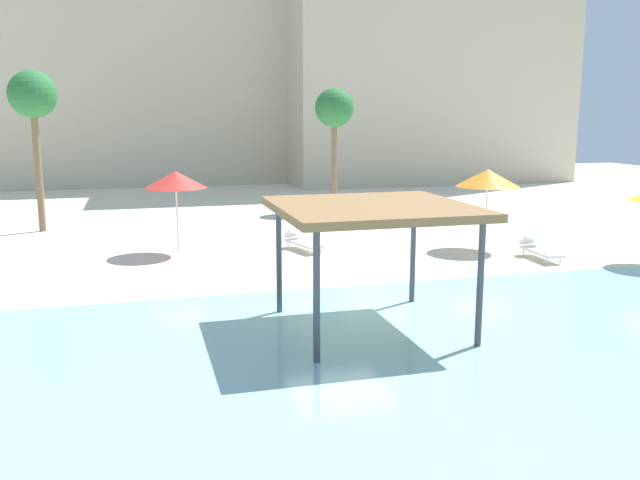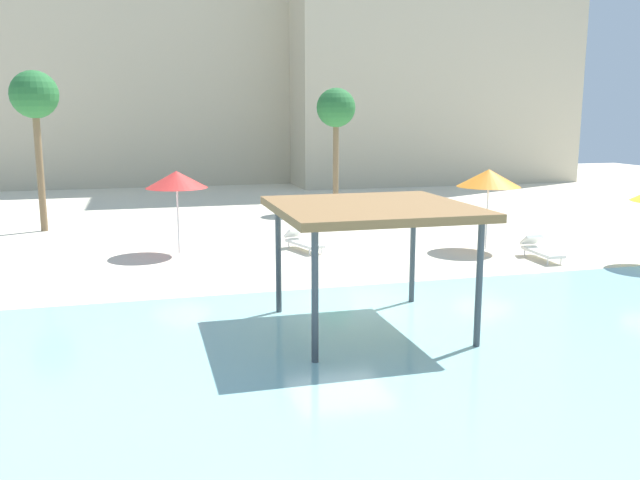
{
  "view_description": "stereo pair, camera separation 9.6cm",
  "coord_description": "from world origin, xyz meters",
  "px_view_note": "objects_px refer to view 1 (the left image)",
  "views": [
    {
      "loc": [
        -4.88,
        -15.83,
        4.82
      ],
      "look_at": [
        0.02,
        2.0,
        1.3
      ],
      "focal_mm": 37.66,
      "sensor_mm": 36.0,
      "label": 1
    },
    {
      "loc": [
        -4.79,
        -15.85,
        4.82
      ],
      "look_at": [
        0.02,
        2.0,
        1.3
      ],
      "focal_mm": 37.66,
      "sensor_mm": 36.0,
      "label": 2
    }
  ],
  "objects_px": {
    "beach_umbrella_red_1": "(176,180)",
    "lounge_chair_0": "(539,249)",
    "palm_tree_0": "(334,110)",
    "shade_pavilion": "(372,212)",
    "beach_umbrella_orange_3": "(488,178)",
    "palm_tree_1": "(33,99)",
    "lounge_chair_1": "(302,241)"
  },
  "relations": [
    {
      "from": "beach_umbrella_red_1",
      "to": "lounge_chair_0",
      "type": "distance_m",
      "value": 12.51
    },
    {
      "from": "lounge_chair_0",
      "to": "palm_tree_0",
      "type": "relative_size",
      "value": 0.32
    },
    {
      "from": "shade_pavilion",
      "to": "beach_umbrella_orange_3",
      "type": "xyz_separation_m",
      "value": [
        7.02,
        7.51,
        -0.12
      ]
    },
    {
      "from": "shade_pavilion",
      "to": "beach_umbrella_red_1",
      "type": "distance_m",
      "value": 10.32
    },
    {
      "from": "beach_umbrella_orange_3",
      "to": "lounge_chair_0",
      "type": "distance_m",
      "value": 3.11
    },
    {
      "from": "beach_umbrella_orange_3",
      "to": "palm_tree_1",
      "type": "height_order",
      "value": "palm_tree_1"
    },
    {
      "from": "shade_pavilion",
      "to": "beach_umbrella_orange_3",
      "type": "height_order",
      "value": "beach_umbrella_orange_3"
    },
    {
      "from": "lounge_chair_0",
      "to": "beach_umbrella_orange_3",
      "type": "bearing_deg",
      "value": -152.37
    },
    {
      "from": "lounge_chair_0",
      "to": "palm_tree_1",
      "type": "distance_m",
      "value": 20.18
    },
    {
      "from": "palm_tree_1",
      "to": "palm_tree_0",
      "type": "bearing_deg",
      "value": 10.78
    },
    {
      "from": "shade_pavilion",
      "to": "lounge_chair_0",
      "type": "relative_size",
      "value": 2.18
    },
    {
      "from": "lounge_chair_0",
      "to": "palm_tree_1",
      "type": "height_order",
      "value": "palm_tree_1"
    },
    {
      "from": "shade_pavilion",
      "to": "lounge_chair_1",
      "type": "height_order",
      "value": "shade_pavilion"
    },
    {
      "from": "lounge_chair_0",
      "to": "palm_tree_1",
      "type": "bearing_deg",
      "value": -118.95
    },
    {
      "from": "lounge_chair_0",
      "to": "lounge_chair_1",
      "type": "xyz_separation_m",
      "value": [
        -7.34,
        3.49,
        0.0
      ]
    },
    {
      "from": "beach_umbrella_red_1",
      "to": "lounge_chair_1",
      "type": "distance_m",
      "value": 4.86
    },
    {
      "from": "beach_umbrella_red_1",
      "to": "shade_pavilion",
      "type": "bearing_deg",
      "value": -69.28
    },
    {
      "from": "lounge_chair_1",
      "to": "palm_tree_0",
      "type": "height_order",
      "value": "palm_tree_0"
    },
    {
      "from": "shade_pavilion",
      "to": "lounge_chair_1",
      "type": "xyz_separation_m",
      "value": [
        0.61,
        9.04,
        -2.34
      ]
    },
    {
      "from": "lounge_chair_1",
      "to": "beach_umbrella_red_1",
      "type": "bearing_deg",
      "value": -115.66
    },
    {
      "from": "palm_tree_0",
      "to": "beach_umbrella_orange_3",
      "type": "bearing_deg",
      "value": -76.95
    },
    {
      "from": "beach_umbrella_orange_3",
      "to": "lounge_chair_1",
      "type": "distance_m",
      "value": 6.95
    },
    {
      "from": "shade_pavilion",
      "to": "beach_umbrella_orange_3",
      "type": "relative_size",
      "value": 1.46
    },
    {
      "from": "lounge_chair_1",
      "to": "shade_pavilion",
      "type": "bearing_deg",
      "value": -21.31
    },
    {
      "from": "lounge_chair_1",
      "to": "palm_tree_0",
      "type": "distance_m",
      "value": 10.97
    },
    {
      "from": "beach_umbrella_red_1",
      "to": "lounge_chair_0",
      "type": "relative_size",
      "value": 1.49
    },
    {
      "from": "shade_pavilion",
      "to": "palm_tree_0",
      "type": "relative_size",
      "value": 0.69
    },
    {
      "from": "beach_umbrella_red_1",
      "to": "palm_tree_0",
      "type": "distance_m",
      "value": 12.06
    },
    {
      "from": "beach_umbrella_red_1",
      "to": "palm_tree_0",
      "type": "relative_size",
      "value": 0.48
    },
    {
      "from": "beach_umbrella_red_1",
      "to": "palm_tree_1",
      "type": "relative_size",
      "value": 0.44
    },
    {
      "from": "lounge_chair_1",
      "to": "palm_tree_1",
      "type": "relative_size",
      "value": 0.31
    },
    {
      "from": "shade_pavilion",
      "to": "beach_umbrella_red_1",
      "type": "bearing_deg",
      "value": 110.72
    }
  ]
}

